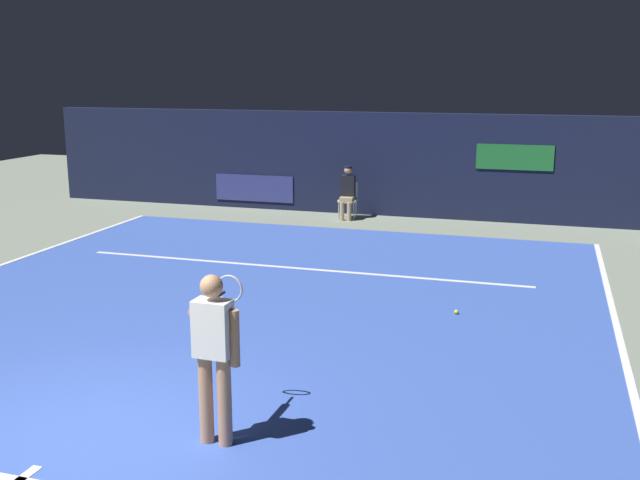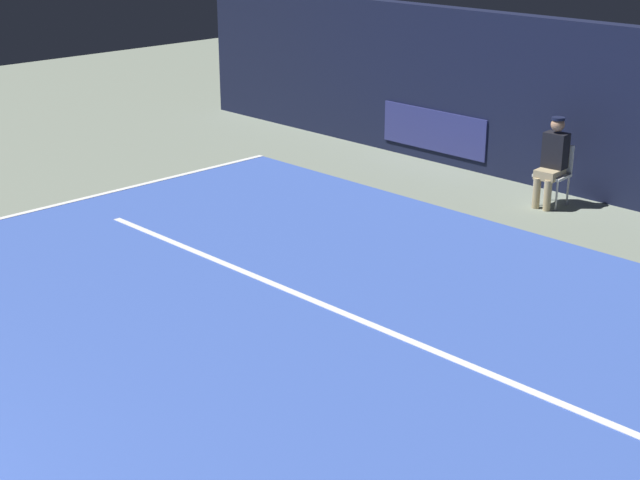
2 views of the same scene
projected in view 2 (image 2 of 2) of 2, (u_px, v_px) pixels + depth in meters
name	position (u px, v px, depth m)	size (l,w,h in m)	color
ground_plane	(184.00, 368.00, 9.29)	(34.62, 34.62, 0.00)	gray
court_surface	(184.00, 367.00, 9.29)	(10.98, 11.47, 0.01)	#3856B2
line_service	(330.00, 307.00, 10.60)	(8.56, 0.10, 0.01)	white
back_wall	(609.00, 115.00, 13.95)	(17.87, 0.33, 2.60)	#141933
line_judge_on_chair	(553.00, 161.00, 13.86)	(0.47, 0.55, 1.32)	white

